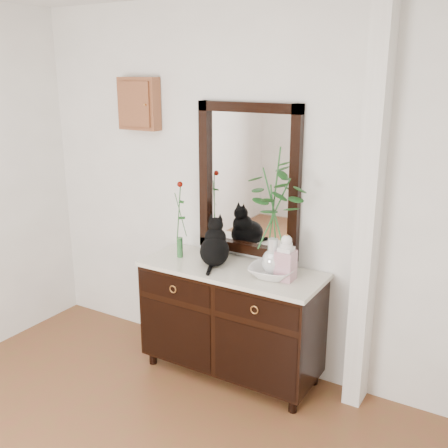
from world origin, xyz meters
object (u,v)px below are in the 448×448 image
Objects in this scene: sideboard at (231,316)px; ginger_jar at (286,257)px; cat at (215,242)px; lotus_bowl at (272,272)px.

sideboard is 0.68m from ginger_jar.
cat reaches higher than sideboard.
sideboard is at bearing 179.26° from lotus_bowl.
ginger_jar is (0.42, -0.00, 0.54)m from sideboard.
cat reaches higher than lotus_bowl.
cat is 0.56m from ginger_jar.
ginger_jar is at bearing -24.26° from cat.
ginger_jar is (0.10, 0.00, 0.12)m from lotus_bowl.
sideboard is at bearing 179.78° from ginger_jar.
sideboard is at bearing -23.41° from cat.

